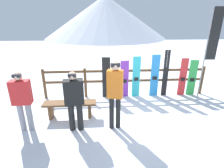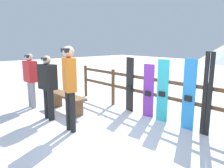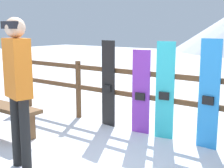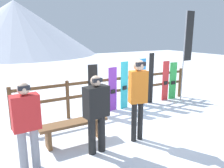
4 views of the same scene
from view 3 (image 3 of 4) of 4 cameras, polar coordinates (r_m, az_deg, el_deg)
fence at (r=5.08m, az=6.05°, el=-1.69°), size 5.95×0.10×1.09m
bench at (r=5.37m, az=-19.20°, el=-4.83°), size 1.50×0.36×0.48m
person_orange at (r=3.86m, az=-16.84°, el=0.73°), size 0.42×0.30×1.83m
snowboard_black_stripe at (r=5.40m, az=-0.69°, el=0.01°), size 0.29×0.08×1.50m
snowboard_purple at (r=5.05m, az=5.30°, el=-1.53°), size 0.30×0.08×1.36m
snowboard_cyan at (r=4.83m, az=9.64°, el=-1.29°), size 0.29×0.09×1.51m
snowboard_blue at (r=4.57m, az=17.30°, el=-1.94°), size 0.30×0.06×1.56m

